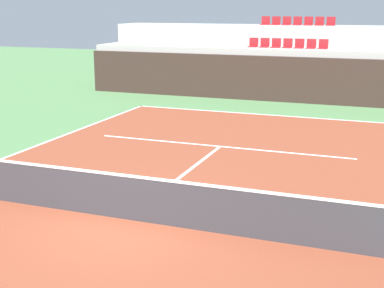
# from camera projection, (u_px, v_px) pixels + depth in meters

# --- Properties ---
(ground_plane) EXTENTS (80.00, 80.00, 0.00)m
(ground_plane) POSITION_uv_depth(u_px,v_px,m) (126.00, 220.00, 11.17)
(ground_plane) COLOR #477042
(court_surface) EXTENTS (11.00, 24.00, 0.01)m
(court_surface) POSITION_uv_depth(u_px,v_px,m) (126.00, 219.00, 11.17)
(court_surface) COLOR brown
(court_surface) RESTS_ON ground_plane
(baseline_far) EXTENTS (11.00, 0.10, 0.00)m
(baseline_far) POSITION_uv_depth(u_px,v_px,m) (262.00, 114.00, 22.00)
(baseline_far) COLOR white
(baseline_far) RESTS_ON court_surface
(service_line_far) EXTENTS (8.26, 0.10, 0.00)m
(service_line_far) POSITION_uv_depth(u_px,v_px,m) (220.00, 146.00, 16.97)
(service_line_far) COLOR white
(service_line_far) RESTS_ON court_surface
(centre_service_line) EXTENTS (0.10, 6.40, 0.00)m
(centre_service_line) POSITION_uv_depth(u_px,v_px,m) (183.00, 175.00, 14.07)
(centre_service_line) COLOR white
(centre_service_line) RESTS_ON court_surface
(back_wall) EXTENTS (19.35, 0.30, 2.07)m
(back_wall) POSITION_uv_depth(u_px,v_px,m) (280.00, 79.00, 24.84)
(back_wall) COLOR #33231E
(back_wall) RESTS_ON ground_plane
(stands_tier_lower) EXTENTS (19.35, 2.40, 2.36)m
(stands_tier_lower) POSITION_uv_depth(u_px,v_px,m) (286.00, 73.00, 26.02)
(stands_tier_lower) COLOR #9E9E99
(stands_tier_lower) RESTS_ON ground_plane
(stands_tier_upper) EXTENTS (19.35, 2.40, 3.34)m
(stands_tier_upper) POSITION_uv_depth(u_px,v_px,m) (295.00, 58.00, 28.08)
(stands_tier_upper) COLOR #9E9E99
(stands_tier_upper) RESTS_ON ground_plane
(seating_row_lower) EXTENTS (3.79, 0.44, 0.44)m
(seating_row_lower) POSITION_uv_depth(u_px,v_px,m) (287.00, 45.00, 25.79)
(seating_row_lower) COLOR maroon
(seating_row_lower) RESTS_ON stands_tier_lower
(seating_row_upper) EXTENTS (3.79, 0.44, 0.44)m
(seating_row_upper) POSITION_uv_depth(u_px,v_px,m) (297.00, 23.00, 27.72)
(seating_row_upper) COLOR maroon
(seating_row_upper) RESTS_ON stands_tier_upper
(tennis_net) EXTENTS (11.08, 0.08, 1.07)m
(tennis_net) POSITION_uv_depth(u_px,v_px,m) (125.00, 196.00, 11.05)
(tennis_net) COLOR black
(tennis_net) RESTS_ON court_surface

